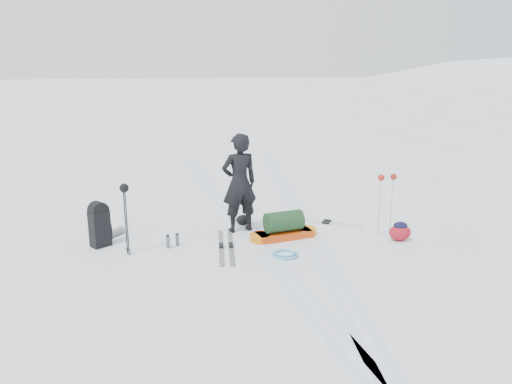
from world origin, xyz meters
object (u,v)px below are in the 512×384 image
at_px(expedition_rucksack, 101,225).
at_px(pulk_sled, 284,228).
at_px(ski_poles_black, 125,197).
at_px(skier, 239,183).

bearing_deg(expedition_rucksack, pulk_sled, -40.74).
xyz_separation_m(pulk_sled, ski_poles_black, (-2.93, -0.24, 0.86)).
bearing_deg(ski_poles_black, expedition_rucksack, 142.55).
bearing_deg(pulk_sled, ski_poles_black, 174.66).
distance_m(skier, ski_poles_black, 2.33).
distance_m(pulk_sled, expedition_rucksack, 3.44).
relative_size(skier, pulk_sled, 1.38).
bearing_deg(expedition_rucksack, ski_poles_black, -85.89).
distance_m(pulk_sled, ski_poles_black, 3.07).
xyz_separation_m(expedition_rucksack, ski_poles_black, (0.48, -0.60, 0.67)).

